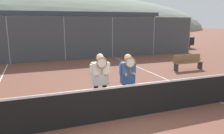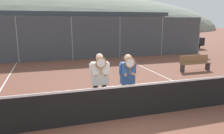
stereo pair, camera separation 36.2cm
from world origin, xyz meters
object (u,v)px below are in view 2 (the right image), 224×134
car_center (124,40)px  car_left_of_center (64,42)px  player_leftmost (100,78)px  bench_courtside (195,62)px  car_right_of_center (178,40)px  player_center_left (128,77)px

car_center → car_left_of_center: bearing=179.7°
player_leftmost → bench_courtside: player_leftmost is taller
bench_courtside → car_center: bearing=95.8°
car_left_of_center → car_center: size_ratio=0.93×
player_leftmost → car_right_of_center: 16.52m
car_left_of_center → player_center_left: bearing=-86.7°
car_center → bench_courtside: size_ratio=2.56×
car_center → bench_courtside: 8.67m
player_leftmost → car_left_of_center: 12.43m
car_left_of_center → car_center: 5.31m
car_left_of_center → car_right_of_center: 10.86m
car_center → car_right_of_center: bearing=-0.8°
car_left_of_center → player_leftmost: bearing=-90.6°
car_left_of_center → car_right_of_center: (10.86, -0.10, -0.03)m
player_center_left → car_left_of_center: 12.52m
bench_courtside → car_right_of_center: bearing=61.3°
player_leftmost → car_left_of_center: bearing=89.4°
player_center_left → car_center: (4.59, 12.47, -0.08)m
car_center → car_right_of_center: (5.55, -0.07, -0.07)m
player_leftmost → player_center_left: player_leftmost is taller
player_center_left → car_right_of_center: 16.02m
player_center_left → bench_courtside: size_ratio=0.96×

